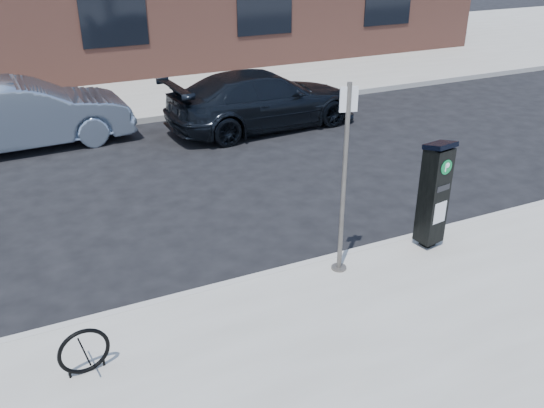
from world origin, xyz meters
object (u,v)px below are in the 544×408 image
bike_rack (84,351)px  car_silver (24,114)px  parking_kiosk (434,194)px  car_dark (263,100)px  sign_pole (344,183)px

bike_rack → car_silver: 8.40m
parking_kiosk → car_dark: bearing=78.5°
bike_rack → car_silver: car_silver is taller
sign_pole → car_silver: (-3.59, 7.76, -0.72)m
sign_pole → car_dark: size_ratio=0.55×
sign_pole → bike_rack: bearing=-157.7°
bike_rack → sign_pole: bearing=3.5°
car_silver → car_dark: bearing=-102.9°
car_silver → sign_pole: bearing=-157.7°
sign_pole → parking_kiosk: bearing=12.7°
parking_kiosk → bike_rack: bearing=177.9°
parking_kiosk → bike_rack: parking_kiosk is taller
sign_pole → car_silver: bearing=127.2°
bike_rack → car_dark: size_ratio=0.12×
bike_rack → car_silver: bearing=83.4°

